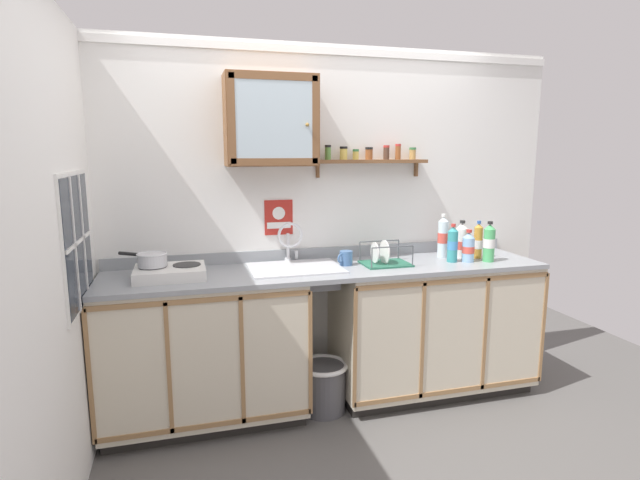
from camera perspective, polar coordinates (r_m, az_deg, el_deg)
The scene contains 23 objects.
floor at distance 3.32m, azimuth 3.39°, elevation -21.25°, with size 5.96×5.96×0.00m, color #565451.
back_wall at distance 3.58m, azimuth -0.26°, elevation 2.13°, with size 3.56×0.07×2.44m.
side_wall_left at distance 2.55m, azimuth -28.15°, elevation -2.48°, with size 0.05×3.52×2.44m, color white.
lower_cabinet_run at distance 3.34m, azimuth -13.07°, elevation -12.20°, with size 1.27×0.61×0.94m.
lower_cabinet_run_right at distance 3.75m, azimuth 12.63°, elevation -9.71°, with size 1.42×0.61×0.94m.
countertop at distance 3.32m, azimuth 1.23°, elevation -3.39°, with size 2.92×0.63×0.03m, color gray.
backsplash at distance 3.59m, azimuth -0.11°, elevation -1.49°, with size 2.92×0.02×0.08m, color gray.
sink at distance 3.30m, azimuth -2.91°, elevation -3.59°, with size 0.60×0.48×0.40m.
hot_plate_stove at distance 3.18m, azimuth -16.70°, elevation -3.53°, with size 0.42×0.33×0.07m.
saucepan at distance 3.19m, azimuth -18.63°, elevation -2.08°, with size 0.30×0.24×0.08m.
bottle_water_clear_0 at distance 3.72m, azimuth 13.83°, elevation 0.32°, with size 0.08×0.08×0.32m.
bottle_detergent_teal_1 at distance 3.58m, azimuth 14.86°, elevation -0.49°, with size 0.07×0.07×0.27m.
bottle_opaque_white_2 at distance 3.76m, azimuth 15.82°, elevation -0.12°, with size 0.09×0.09×0.27m.
bottle_juice_amber_3 at distance 3.76m, azimuth 17.55°, elevation -0.16°, with size 0.06×0.06×0.27m.
bottle_water_blue_4 at distance 3.62m, azimuth 16.53°, elevation -0.82°, with size 0.09×0.09×0.23m.
bottle_soda_green_5 at distance 3.67m, azimuth 18.69°, elevation -0.31°, with size 0.08×0.08×0.28m.
dish_rack at distance 3.42m, azimuth 7.32°, elevation -2.26°, with size 0.32×0.25×0.17m.
mug at distance 3.38m, azimuth 2.95°, elevation -2.07°, with size 0.12×0.09×0.10m.
wall_cabinet at distance 3.32m, azimuth -5.61°, elevation 13.36°, with size 0.59×0.29×0.58m.
spice_shelf at distance 3.58m, azimuth 5.81°, elevation 9.17°, with size 0.81×0.14×0.23m.
warning_sign at distance 3.48m, azimuth -4.72°, elevation 2.55°, with size 0.20×0.01×0.24m.
window at distance 2.92m, azimuth -25.99°, elevation -0.12°, with size 0.03×0.70×0.73m.
trash_bin at distance 3.49m, azimuth 0.38°, elevation -16.24°, with size 0.33×0.33×0.34m.
Camera 1 is at (-0.93, -2.68, 1.72)m, focal length 28.11 mm.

